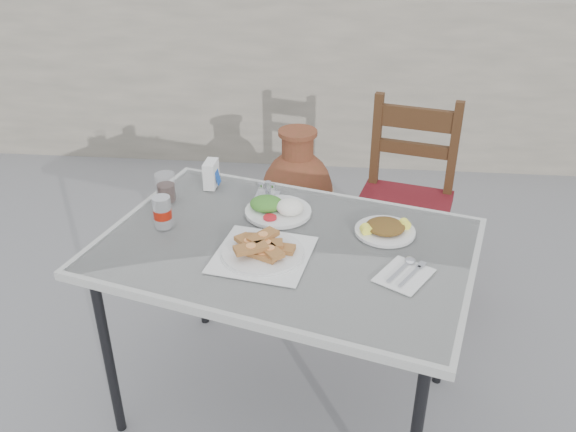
# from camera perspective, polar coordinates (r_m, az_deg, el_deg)

# --- Properties ---
(ground) EXTENTS (80.00, 80.00, 0.00)m
(ground) POSITION_cam_1_polar(r_m,az_deg,el_deg) (2.66, -2.88, -17.03)
(ground) COLOR slate
(ground) RESTS_ON ground
(cafe_table) EXTENTS (1.48, 1.19, 0.79)m
(cafe_table) POSITION_cam_1_polar(r_m,az_deg,el_deg) (2.18, -0.21, -3.72)
(cafe_table) COLOR black
(cafe_table) RESTS_ON ground
(pide_plate) EXTENTS (0.37, 0.37, 0.07)m
(pide_plate) POSITION_cam_1_polar(r_m,az_deg,el_deg) (2.07, -2.39, -2.97)
(pide_plate) COLOR silver
(pide_plate) RESTS_ON cafe_table
(salad_rice_plate) EXTENTS (0.26, 0.26, 0.06)m
(salad_rice_plate) POSITION_cam_1_polar(r_m,az_deg,el_deg) (2.32, -1.00, 0.78)
(salad_rice_plate) COLOR silver
(salad_rice_plate) RESTS_ON cafe_table
(salad_chopped_plate) EXTENTS (0.22, 0.22, 0.05)m
(salad_chopped_plate) POSITION_cam_1_polar(r_m,az_deg,el_deg) (2.22, 9.08, -1.15)
(salad_chopped_plate) COLOR silver
(salad_chopped_plate) RESTS_ON cafe_table
(soda_can) EXTENTS (0.07, 0.07, 0.12)m
(soda_can) POSITION_cam_1_polar(r_m,az_deg,el_deg) (2.26, -11.67, 0.36)
(soda_can) COLOR silver
(soda_can) RESTS_ON cafe_table
(cola_glass) EXTENTS (0.08, 0.08, 0.11)m
(cola_glass) POSITION_cam_1_polar(r_m,az_deg,el_deg) (2.45, -11.34, 2.50)
(cola_glass) COLOR white
(cola_glass) RESTS_ON cafe_table
(napkin_holder) EXTENTS (0.06, 0.10, 0.11)m
(napkin_holder) POSITION_cam_1_polar(r_m,az_deg,el_deg) (2.53, -7.21, 3.92)
(napkin_holder) COLOR silver
(napkin_holder) RESTS_ON cafe_table
(condiment_caddy) EXTENTS (0.10, 0.08, 0.07)m
(condiment_caddy) POSITION_cam_1_polar(r_m,az_deg,el_deg) (2.44, -1.95, 2.25)
(condiment_caddy) COLOR silver
(condiment_caddy) RESTS_ON cafe_table
(cutlery_napkin) EXTENTS (0.22, 0.23, 0.01)m
(cutlery_napkin) POSITION_cam_1_polar(r_m,az_deg,el_deg) (2.02, 10.93, -5.21)
(cutlery_napkin) COLOR silver
(cutlery_napkin) RESTS_ON cafe_table
(chair) EXTENTS (0.54, 0.54, 1.00)m
(chair) POSITION_cam_1_polar(r_m,az_deg,el_deg) (3.05, 10.85, 1.38)
(chair) COLOR #33200D
(chair) RESTS_ON ground
(terracotta_urn) EXTENTS (0.41, 0.41, 0.72)m
(terracotta_urn) POSITION_cam_1_polar(r_m,az_deg,el_deg) (3.46, 0.87, 2.05)
(terracotta_urn) COLOR brown
(terracotta_urn) RESTS_ON ground
(back_wall) EXTENTS (6.00, 0.25, 1.20)m
(back_wall) POSITION_cam_1_polar(r_m,az_deg,el_deg) (4.51, 1.44, 12.37)
(back_wall) COLOR #A49A89
(back_wall) RESTS_ON ground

